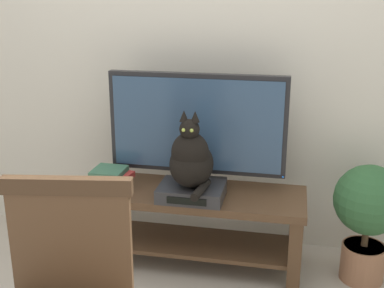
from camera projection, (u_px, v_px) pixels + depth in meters
The scene contains 7 objects.
back_wall at pixel (198, 18), 2.98m from camera, with size 7.00×0.12×2.80m, color beige.
tv_stand at pixel (194, 214), 2.89m from camera, with size 1.27×0.44×0.46m.
tv at pixel (197, 127), 2.83m from camera, with size 1.01×0.20×0.66m.
media_box at pixel (191, 192), 2.75m from camera, with size 0.36×0.26×0.08m.
cat at pixel (191, 159), 2.68m from camera, with size 0.24×0.36×0.43m.
book_stack at pixel (111, 178), 2.88m from camera, with size 0.24×0.20×0.12m.
potted_plant at pixel (368, 212), 2.71m from camera, with size 0.38×0.38×0.68m.
Camera 1 is at (0.59, -1.99, 1.59)m, focal length 46.79 mm.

